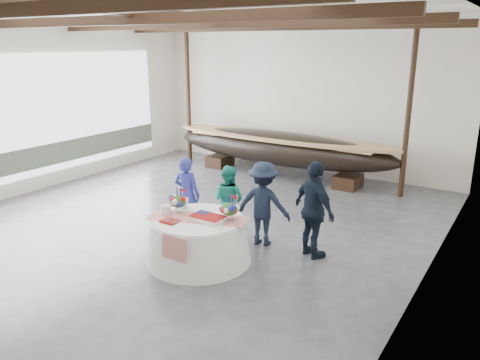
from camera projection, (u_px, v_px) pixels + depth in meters
The scene contains 14 objects.
floor at pixel (178, 227), 10.17m from camera, with size 10.00×12.00×0.01m, color #3D3D42.
wall_back at pixel (302, 97), 14.38m from camera, with size 10.00×0.02×4.50m, color silver.
wall_left at pixel (27, 107), 12.14m from camera, with size 0.02×12.00×4.50m, color silver.
wall_right at pixel (432, 155), 6.94m from camera, with size 0.02×12.00×4.50m, color silver.
ceiling at pixel (169, 8), 8.91m from camera, with size 10.00×12.00×0.01m, color white.
pavilion_structure at pixel (197, 36), 9.71m from camera, with size 9.80×11.76×4.50m.
open_bay at pixel (62, 119), 13.04m from camera, with size 0.03×7.00×3.20m.
longboat_display at pixel (279, 148), 13.86m from camera, with size 7.23×1.45×1.36m.
banquet_table at pixel (199, 239), 8.52m from camera, with size 1.93×1.93×0.83m.
tabletop_items at pixel (200, 208), 8.47m from camera, with size 1.86×1.13×0.40m.
guest_woman_blue at pixel (187, 195), 9.77m from camera, with size 0.59×0.39×1.62m, color navy.
guest_woman_teal at pixel (228, 200), 9.65m from camera, with size 0.72×0.56×1.48m, color #1A8A73.
guest_man_left at pixel (263, 204), 9.13m from camera, with size 1.08×0.62×1.68m, color black.
guest_man_right at pixel (314, 210), 8.54m from camera, with size 1.08×0.45×1.84m, color black.
Camera 1 is at (6.26, -7.24, 3.85)m, focal length 35.00 mm.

